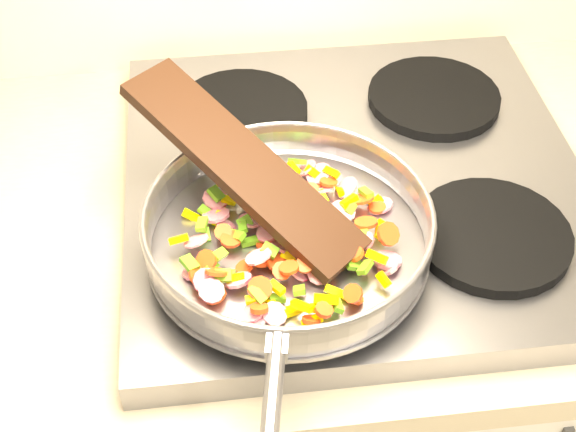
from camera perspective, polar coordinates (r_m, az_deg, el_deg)
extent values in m
cube|color=#939399|center=(1.07, 4.77, 2.28)|extent=(0.60, 0.60, 0.04)
cylinder|color=black|center=(0.94, -2.04, -2.84)|extent=(0.19, 0.19, 0.02)
cylinder|color=black|center=(0.99, 14.30, -1.33)|extent=(0.19, 0.19, 0.02)
cylinder|color=black|center=(1.15, -3.37, 7.43)|extent=(0.19, 0.19, 0.02)
cylinder|color=black|center=(1.19, 10.33, 8.30)|extent=(0.19, 0.19, 0.02)
cylinder|color=#9E9EA5|center=(0.93, 0.00, -2.07)|extent=(0.33, 0.33, 0.01)
torus|color=#9E9EA5|center=(0.91, 0.00, -0.85)|extent=(0.37, 0.37, 0.05)
torus|color=#9E9EA5|center=(0.90, 0.00, 0.18)|extent=(0.33, 0.33, 0.01)
cylinder|color=#9E9EA5|center=(0.74, -1.24, -14.40)|extent=(0.05, 0.19, 0.02)
cube|color=#9E9EA5|center=(0.79, -0.77, -9.21)|extent=(0.03, 0.03, 0.02)
cylinder|color=#EF4315|center=(0.92, -4.09, -1.65)|extent=(0.03, 0.03, 0.01)
cube|color=#FEE200|center=(0.86, 0.32, -6.73)|extent=(0.03, 0.02, 0.01)
cube|color=#FEE200|center=(0.85, 1.74, -7.48)|extent=(0.02, 0.01, 0.02)
cylinder|color=red|center=(0.92, -0.53, -2.17)|extent=(0.05, 0.05, 0.01)
cylinder|color=#EF4315|center=(0.85, 4.63, -5.52)|extent=(0.03, 0.02, 0.02)
cube|color=#FEE200|center=(0.88, -3.74, -4.48)|extent=(0.02, 0.01, 0.01)
cube|color=#FEE200|center=(1.00, 0.39, 3.41)|extent=(0.02, 0.02, 0.01)
cube|color=#5DA51B|center=(0.97, 5.57, 1.68)|extent=(0.02, 0.02, 0.01)
cube|color=#FEE200|center=(0.96, 4.37, 1.07)|extent=(0.02, 0.02, 0.01)
cylinder|color=red|center=(0.89, -2.12, -2.90)|extent=(0.03, 0.03, 0.02)
cylinder|color=red|center=(0.92, 4.53, -1.00)|extent=(0.03, 0.03, 0.02)
cylinder|color=#EF4315|center=(0.87, 4.76, -5.73)|extent=(0.02, 0.03, 0.02)
cube|color=#FEE200|center=(0.89, 2.16, -3.45)|extent=(0.01, 0.02, 0.01)
cylinder|color=red|center=(0.96, 2.94, -0.12)|extent=(0.04, 0.05, 0.02)
cylinder|color=#EF4315|center=(0.85, -2.06, -6.59)|extent=(0.03, 0.03, 0.02)
cylinder|color=#EF4315|center=(0.93, 1.75, -1.29)|extent=(0.04, 0.04, 0.02)
cylinder|color=red|center=(0.91, 5.42, -1.74)|extent=(0.03, 0.03, 0.02)
cylinder|color=#EF4315|center=(0.97, -1.24, 1.96)|extent=(0.03, 0.03, 0.02)
cube|color=#5DA51B|center=(0.98, -2.76, 1.75)|extent=(0.02, 0.02, 0.01)
cylinder|color=red|center=(0.95, -5.15, 0.06)|extent=(0.04, 0.04, 0.02)
cube|color=#FEE200|center=(0.86, -1.28, -6.12)|extent=(0.01, 0.02, 0.02)
cube|color=#5DA51B|center=(0.98, 0.52, 1.26)|extent=(0.02, 0.03, 0.02)
cube|color=#5DA51B|center=(0.89, -5.45, -3.64)|extent=(0.02, 0.02, 0.01)
cylinder|color=#EF4315|center=(0.88, -5.20, -5.64)|extent=(0.04, 0.04, 0.02)
cylinder|color=#EF4315|center=(0.97, 1.65, 1.85)|extent=(0.03, 0.03, 0.01)
cylinder|color=red|center=(0.98, 6.53, 0.73)|extent=(0.05, 0.05, 0.02)
cylinder|color=red|center=(0.97, -5.18, 1.25)|extent=(0.04, 0.04, 0.01)
cube|color=#FEE200|center=(0.94, 6.57, -0.96)|extent=(0.02, 0.03, 0.01)
cube|color=#FEE200|center=(0.93, 2.04, -0.55)|extent=(0.02, 0.02, 0.01)
cube|color=#5DA51B|center=(0.89, -7.02, -3.36)|extent=(0.02, 0.02, 0.01)
cube|color=#FEE200|center=(0.99, 3.10, 3.12)|extent=(0.02, 0.02, 0.02)
cube|color=#FEE200|center=(0.96, 2.21, 0.42)|extent=(0.02, 0.03, 0.01)
cube|color=#5DA51B|center=(1.01, -1.30, 2.72)|extent=(0.02, 0.02, 0.02)
cylinder|color=#EF4315|center=(0.85, 1.67, -7.39)|extent=(0.03, 0.03, 0.02)
cylinder|color=red|center=(0.94, -2.68, -0.32)|extent=(0.04, 0.04, 0.01)
cylinder|color=red|center=(0.87, -5.88, -4.63)|extent=(0.04, 0.03, 0.03)
cylinder|color=red|center=(0.85, -2.38, -7.49)|extent=(0.03, 0.03, 0.01)
cylinder|color=red|center=(1.01, 1.32, 3.45)|extent=(0.03, 0.04, 0.03)
cube|color=#5DA51B|center=(0.91, 5.14, -1.57)|extent=(0.02, 0.03, 0.02)
cube|color=#FEE200|center=(0.85, 2.74, -5.93)|extent=(0.03, 0.02, 0.02)
cube|color=#5DA51B|center=(0.90, 2.13, -3.43)|extent=(0.02, 0.03, 0.02)
cube|color=#FEE200|center=(0.96, -6.81, -0.03)|extent=(0.03, 0.02, 0.02)
cube|color=#FEE200|center=(0.94, -1.42, -0.59)|extent=(0.02, 0.02, 0.01)
cylinder|color=#EF4315|center=(0.93, 1.96, -1.30)|extent=(0.03, 0.03, 0.03)
cylinder|color=#EF4315|center=(0.89, -5.82, -3.15)|extent=(0.03, 0.03, 0.03)
cube|color=#FEE200|center=(0.97, -2.76, 1.28)|extent=(0.03, 0.02, 0.01)
cube|color=#5DA51B|center=(0.96, 2.44, 0.64)|extent=(0.02, 0.02, 0.02)
cube|color=#5DA51B|center=(0.88, -4.55, -4.18)|extent=(0.02, 0.02, 0.02)
cylinder|color=#EF4315|center=(0.88, 1.19, -3.49)|extent=(0.03, 0.03, 0.01)
cube|color=#5DA51B|center=(0.99, -3.63, 2.89)|extent=(0.02, 0.02, 0.02)
cylinder|color=#EF4315|center=(0.89, -6.27, -4.35)|extent=(0.03, 0.03, 0.02)
cube|color=#FEE200|center=(0.84, 1.02, -6.43)|extent=(0.03, 0.02, 0.02)
cylinder|color=red|center=(0.90, -6.62, -3.91)|extent=(0.04, 0.04, 0.02)
cube|color=#FEE200|center=(0.85, 2.35, -6.60)|extent=(0.03, 0.01, 0.01)
cylinder|color=#EF4315|center=(0.90, -3.12, -3.64)|extent=(0.03, 0.03, 0.02)
cube|color=#FEE200|center=(0.97, -4.25, 1.14)|extent=(0.02, 0.01, 0.01)
cylinder|color=#EF4315|center=(0.94, 3.74, -0.85)|extent=(0.03, 0.03, 0.02)
cube|color=#5DA51B|center=(0.94, -0.89, 0.32)|extent=(0.02, 0.02, 0.01)
cylinder|color=red|center=(0.89, 2.24, -4.11)|extent=(0.04, 0.03, 0.02)
cube|color=#FEE200|center=(0.99, -0.59, 2.92)|extent=(0.02, 0.03, 0.01)
cube|color=#5DA51B|center=(0.87, 0.81, -5.30)|extent=(0.02, 0.02, 0.02)
cube|color=#5DA51B|center=(0.96, -5.14, 1.59)|extent=(0.02, 0.02, 0.02)
cylinder|color=#EF4315|center=(0.91, -2.01, -3.04)|extent=(0.04, 0.04, 0.01)
cylinder|color=#EF4315|center=(0.92, 7.15, -1.28)|extent=(0.03, 0.04, 0.03)
cylinder|color=red|center=(0.85, -0.97, -6.96)|extent=(0.03, 0.03, 0.02)
cube|color=#FEE200|center=(0.87, 3.46, -5.43)|extent=(0.03, 0.02, 0.02)
cylinder|color=red|center=(0.89, 0.77, -4.09)|extent=(0.03, 0.03, 0.02)
cube|color=#FEE200|center=(1.00, -0.25, 2.44)|extent=(0.02, 0.02, 0.02)
cube|color=#5DA51B|center=(0.93, -3.20, -0.68)|extent=(0.01, 0.02, 0.01)
cube|color=#FEE200|center=(0.94, 3.96, -1.01)|extent=(0.02, 0.02, 0.01)
cylinder|color=#EF4315|center=(0.92, -4.61, -1.15)|extent=(0.03, 0.03, 0.01)
cube|color=#5DA51B|center=(0.93, -2.66, -1.80)|extent=(0.02, 0.01, 0.01)
cylinder|color=#EF4315|center=(0.88, -0.44, -3.92)|extent=(0.03, 0.03, 0.01)
cylinder|color=red|center=(0.97, 1.85, 0.67)|extent=(0.04, 0.05, 0.02)
cylinder|color=#EF4315|center=(0.93, -1.45, -2.05)|extent=(0.04, 0.04, 0.02)
cylinder|color=#EF4315|center=(0.97, 6.38, 0.61)|extent=(0.03, 0.03, 0.01)
cube|color=#5DA51B|center=(0.92, -3.66, -1.39)|extent=(0.02, 0.02, 0.02)
cube|color=#FEE200|center=(0.91, -7.77, -1.65)|extent=(0.02, 0.01, 0.01)
cube|color=#5DA51B|center=(0.96, 4.59, 0.76)|extent=(0.02, 0.02, 0.02)
cylinder|color=red|center=(0.86, -5.47, -5.32)|extent=(0.03, 0.03, 0.02)
cube|color=#5DA51B|center=(0.85, 3.51, -6.32)|extent=(0.01, 0.02, 0.02)
cylinder|color=#EF4315|center=(0.87, -5.13, -3.98)|extent=(0.04, 0.03, 0.02)
cube|color=#5DA51B|center=(0.85, -2.21, -5.58)|extent=(0.02, 0.02, 0.02)
cube|color=#FEE200|center=(0.88, 6.81, -4.52)|extent=(0.02, 0.02, 0.02)
cylinder|color=red|center=(0.91, -6.54, -1.77)|extent=(0.03, 0.04, 0.02)
cylinder|color=red|center=(0.91, -0.55, -2.26)|extent=(0.03, 0.03, 0.02)
cube|color=#FEE200|center=(0.91, 0.08, -2.87)|extent=(0.02, 0.02, 0.01)
cube|color=#5DA51B|center=(1.01, 0.66, 3.91)|extent=(0.02, 0.02, 0.02)
cube|color=#FEE200|center=(0.94, 4.55, -1.26)|extent=(0.02, 0.01, 0.01)
cylinder|color=red|center=(0.98, 2.29, 1.91)|extent=(0.04, 0.03, 0.02)
cylinder|color=red|center=(0.85, -2.49, -6.83)|extent=(0.03, 0.03, 0.02)
cube|color=#5DA51B|center=(0.88, 5.50, -3.65)|extent=(0.02, 0.03, 0.01)
cylinder|color=#EF4315|center=(0.97, 5.33, 1.23)|extent=(0.03, 0.03, 0.02)
cube|color=#FEE200|center=(0.92, -0.65, -1.20)|extent=(0.02, 0.02, 0.01)
cylinder|color=#EF4315|center=(0.87, 0.08, -3.69)|extent=(0.03, 0.03, 0.01)
cube|color=#5DA51B|center=(0.94, -3.07, -0.47)|extent=(0.02, 0.02, 0.02)
cube|color=#FEE200|center=(0.96, -4.87, 0.26)|extent=(0.02, 0.03, 0.02)
cylinder|color=red|center=(0.92, -1.36, -1.04)|extent=(0.04, 0.05, 0.02)
cylinder|color=#EF4315|center=(0.90, -0.82, -3.35)|extent=(0.03, 0.04, 0.02)
cylinder|color=#EF4315|center=(0.98, 2.90, 2.43)|extent=(0.02, 0.02, 0.01)
cube|color=#5DA51B|center=(0.87, -0.80, -5.86)|extent=(0.02, 0.01, 0.01)
cylinder|color=red|center=(0.97, -2.93, 1.50)|extent=(0.04, 0.03, 0.03)
cylinder|color=#EF4315|center=(0.96, 0.00, 1.27)|extent=(0.04, 0.04, 0.02)
cube|color=#5DA51B|center=(0.87, -4.60, -4.26)|extent=(0.02, 0.02, 0.01)
cylinder|color=red|center=(0.91, 2.39, -1.81)|extent=(0.03, 0.04, 0.03)
cube|color=#FEE200|center=(0.89, 6.34, -2.90)|extent=(0.03, 0.03, 0.01)
cylinder|color=#EF4315|center=(0.85, -2.01, -5.15)|extent=(0.04, 0.03, 0.03)
cylinder|color=#EF4315|center=(0.99, 1.68, 2.03)|extent=(0.04, 0.04, 0.02)
cube|color=#FEE200|center=(0.98, 6.25, 1.01)|extent=(0.02, 0.02, 0.02)
cylinder|color=red|center=(0.91, 7.14, -3.62)|extent=(0.03, 0.04, 0.02)
cylinder|color=#EF4315|center=(0.89, 4.82, -2.73)|extent=(0.02, 0.02, 0.02)
cube|color=#5DA51B|center=(0.92, -0.91, -0.85)|extent=(0.02, 0.02, 0.01)
cube|color=#FEE200|center=(0.86, -0.81, -5.12)|extent=(0.02, 0.02, 0.01)
cylinder|color=red|center=(0.99, 4.21, 2.02)|extent=(0.03, 0.03, 0.02)
cube|color=#FEE200|center=(0.98, -4.43, 2.32)|extent=(0.03, 0.01, 0.01)
cube|color=#5DA51B|center=(0.94, -5.87, -1.34)|extent=(0.01, 0.02, 0.01)
cube|color=#FEE200|center=(0.90, 3.26, -2.89)|extent=(0.01, 0.02, 0.02)
cube|color=#5DA51B|center=(0.90, -1.31, -2.46)|extent=(0.02, 0.02, 0.01)
cylinder|color=#EF4315|center=(0.84, 2.58, -6.68)|extent=(0.02, 0.02, 0.01)
cube|color=#5DA51B|center=(0.96, -5.80, 0.25)|extent=(0.02, 0.02, 0.01)
cube|color=#5DA51B|center=(0.89, 4.74, -3.51)|extent=(0.02, 0.02, 0.01)
cylinder|color=#EF4315|center=(0.93, 5.56, -0.47)|extent=(0.04, 0.04, 0.01)
cube|color=#5DA51B|center=(0.89, -4.87, -2.73)|extent=(0.02, 0.02, 0.01)
cube|color=#FEE200|center=(0.99, 3.72, 1.78)|extent=(0.01, 0.02, 0.02)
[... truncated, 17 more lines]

